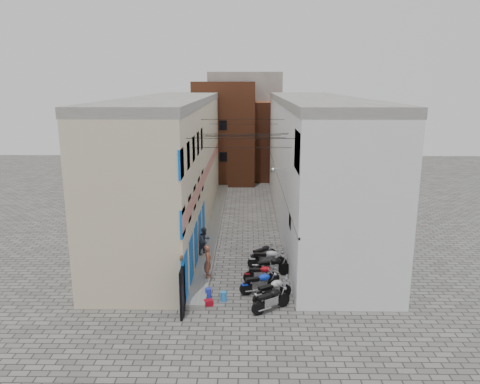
{
  "coord_description": "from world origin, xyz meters",
  "views": [
    {
      "loc": [
        0.28,
        -19.16,
        10.02
      ],
      "look_at": [
        -0.18,
        10.43,
        3.0
      ],
      "focal_mm": 35.0,
      "sensor_mm": 36.0,
      "label": 1
    }
  ],
  "objects_px": {
    "red_crate": "(208,303)",
    "motorcycle_b": "(272,289)",
    "motorcycle_d": "(261,273)",
    "motorcycle_a": "(271,298)",
    "person_b": "(205,241)",
    "motorcycle_c": "(260,282)",
    "motorcycle_f": "(267,258)",
    "motorcycle_e": "(272,266)",
    "person_a": "(208,261)",
    "water_jug_near": "(224,296)",
    "motorcycle_g": "(263,252)",
    "water_jug_far": "(208,293)"
  },
  "relations": [
    {
      "from": "motorcycle_c",
      "to": "motorcycle_d",
      "type": "xyz_separation_m",
      "value": [
        0.1,
        1.22,
        -0.05
      ]
    },
    {
      "from": "motorcycle_f",
      "to": "red_crate",
      "type": "distance_m",
      "value": 5.26
    },
    {
      "from": "motorcycle_f",
      "to": "red_crate",
      "type": "xyz_separation_m",
      "value": [
        -2.88,
        -4.37,
        -0.5
      ]
    },
    {
      "from": "motorcycle_b",
      "to": "water_jug_near",
      "type": "distance_m",
      "value": 2.31
    },
    {
      "from": "motorcycle_d",
      "to": "motorcycle_f",
      "type": "distance_m",
      "value": 1.91
    },
    {
      "from": "red_crate",
      "to": "motorcycle_e",
      "type": "bearing_deg",
      "value": 47.0
    },
    {
      "from": "motorcycle_c",
      "to": "motorcycle_d",
      "type": "distance_m",
      "value": 1.22
    },
    {
      "from": "motorcycle_e",
      "to": "water_jug_far",
      "type": "height_order",
      "value": "motorcycle_e"
    },
    {
      "from": "red_crate",
      "to": "water_jug_far",
      "type": "bearing_deg",
      "value": 95.14
    },
    {
      "from": "motorcycle_c",
      "to": "motorcycle_f",
      "type": "relative_size",
      "value": 0.94
    },
    {
      "from": "motorcycle_a",
      "to": "water_jug_near",
      "type": "height_order",
      "value": "motorcycle_a"
    },
    {
      "from": "motorcycle_f",
      "to": "person_b",
      "type": "xyz_separation_m",
      "value": [
        -3.57,
        1.55,
        0.42
      ]
    },
    {
      "from": "motorcycle_a",
      "to": "motorcycle_e",
      "type": "xyz_separation_m",
      "value": [
        0.21,
        3.75,
        0.03
      ]
    },
    {
      "from": "motorcycle_a",
      "to": "motorcycle_b",
      "type": "distance_m",
      "value": 0.86
    },
    {
      "from": "motorcycle_f",
      "to": "water_jug_near",
      "type": "relative_size",
      "value": 4.67
    },
    {
      "from": "motorcycle_e",
      "to": "red_crate",
      "type": "distance_m",
      "value": 4.51
    },
    {
      "from": "person_a",
      "to": "person_b",
      "type": "relative_size",
      "value": 1.06
    },
    {
      "from": "motorcycle_b",
      "to": "person_a",
      "type": "xyz_separation_m",
      "value": [
        -3.17,
        2.26,
        0.47
      ]
    },
    {
      "from": "motorcycle_e",
      "to": "person_a",
      "type": "height_order",
      "value": "person_a"
    },
    {
      "from": "person_b",
      "to": "red_crate",
      "type": "distance_m",
      "value": 6.03
    },
    {
      "from": "motorcycle_a",
      "to": "water_jug_far",
      "type": "xyz_separation_m",
      "value": [
        -2.92,
        1.26,
        -0.36
      ]
    },
    {
      "from": "motorcycle_g",
      "to": "person_a",
      "type": "xyz_separation_m",
      "value": [
        -2.89,
        -2.75,
        0.54
      ]
    },
    {
      "from": "motorcycle_c",
      "to": "motorcycle_e",
      "type": "xyz_separation_m",
      "value": [
        0.66,
        1.99,
        0.03
      ]
    },
    {
      "from": "motorcycle_b",
      "to": "person_b",
      "type": "xyz_separation_m",
      "value": [
        -3.64,
        5.53,
        0.42
      ]
    },
    {
      "from": "red_crate",
      "to": "motorcycle_b",
      "type": "bearing_deg",
      "value": 7.5
    },
    {
      "from": "motorcycle_c",
      "to": "motorcycle_a",
      "type": "bearing_deg",
      "value": -2.96
    },
    {
      "from": "motorcycle_d",
      "to": "person_a",
      "type": "distance_m",
      "value": 2.78
    },
    {
      "from": "motorcycle_d",
      "to": "red_crate",
      "type": "relative_size",
      "value": 4.56
    },
    {
      "from": "motorcycle_d",
      "to": "motorcycle_e",
      "type": "height_order",
      "value": "motorcycle_e"
    },
    {
      "from": "motorcycle_f",
      "to": "motorcycle_d",
      "type": "bearing_deg",
      "value": -12.04
    },
    {
      "from": "motorcycle_c",
      "to": "water_jug_near",
      "type": "bearing_deg",
      "value": -80.75
    },
    {
      "from": "motorcycle_f",
      "to": "motorcycle_g",
      "type": "relative_size",
      "value": 1.14
    },
    {
      "from": "motorcycle_d",
      "to": "motorcycle_a",
      "type": "bearing_deg",
      "value": 6.24
    },
    {
      "from": "motorcycle_d",
      "to": "water_jug_near",
      "type": "distance_m",
      "value": 2.78
    },
    {
      "from": "motorcycle_e",
      "to": "motorcycle_f",
      "type": "xyz_separation_m",
      "value": [
        -0.18,
        1.09,
        0.01
      ]
    },
    {
      "from": "motorcycle_e",
      "to": "person_a",
      "type": "relative_size",
      "value": 1.27
    },
    {
      "from": "motorcycle_b",
      "to": "person_b",
      "type": "distance_m",
      "value": 6.63
    },
    {
      "from": "person_a",
      "to": "red_crate",
      "type": "height_order",
      "value": "person_a"
    },
    {
      "from": "motorcycle_e",
      "to": "red_crate",
      "type": "relative_size",
      "value": 5.26
    },
    {
      "from": "motorcycle_g",
      "to": "person_a",
      "type": "distance_m",
      "value": 4.03
    },
    {
      "from": "person_b",
      "to": "motorcycle_c",
      "type": "bearing_deg",
      "value": -105.95
    },
    {
      "from": "motorcycle_a",
      "to": "person_a",
      "type": "height_order",
      "value": "person_a"
    },
    {
      "from": "motorcycle_d",
      "to": "water_jug_far",
      "type": "bearing_deg",
      "value": -56.79
    },
    {
      "from": "motorcycle_b",
      "to": "motorcycle_c",
      "type": "distance_m",
      "value": 1.06
    },
    {
      "from": "motorcycle_f",
      "to": "motorcycle_a",
      "type": "bearing_deg",
      "value": -0.84
    },
    {
      "from": "motorcycle_d",
      "to": "motorcycle_e",
      "type": "xyz_separation_m",
      "value": [
        0.56,
        0.77,
        0.08
      ]
    },
    {
      "from": "motorcycle_c",
      "to": "motorcycle_d",
      "type": "bearing_deg",
      "value": 157.85
    },
    {
      "from": "person_b",
      "to": "motorcycle_a",
      "type": "bearing_deg",
      "value": -110.67
    },
    {
      "from": "motorcycle_f",
      "to": "motorcycle_g",
      "type": "height_order",
      "value": "motorcycle_f"
    },
    {
      "from": "motorcycle_b",
      "to": "motorcycle_c",
      "type": "bearing_deg",
      "value": 177.14
    }
  ]
}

